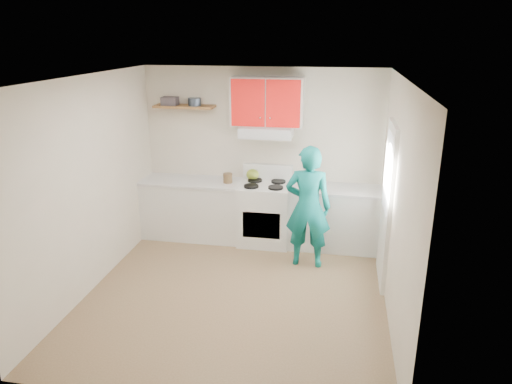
% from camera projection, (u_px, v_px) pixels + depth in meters
% --- Properties ---
extents(floor, '(3.80, 3.80, 0.00)m').
position_uv_depth(floor, '(236.00, 293.00, 5.81)').
color(floor, brown).
rests_on(floor, ground).
extents(ceiling, '(3.60, 3.80, 0.04)m').
position_uv_depth(ceiling, '(233.00, 78.00, 4.98)').
color(ceiling, white).
rests_on(ceiling, floor).
extents(back_wall, '(3.60, 0.04, 2.60)m').
position_uv_depth(back_wall, '(262.00, 154.00, 7.17)').
color(back_wall, beige).
rests_on(back_wall, floor).
extents(front_wall, '(3.60, 0.04, 2.60)m').
position_uv_depth(front_wall, '(180.00, 272.00, 3.63)').
color(front_wall, beige).
rests_on(front_wall, floor).
extents(left_wall, '(0.04, 3.80, 2.60)m').
position_uv_depth(left_wall, '(90.00, 185.00, 5.70)').
color(left_wall, beige).
rests_on(left_wall, floor).
extents(right_wall, '(0.04, 3.80, 2.60)m').
position_uv_depth(right_wall, '(397.00, 203.00, 5.09)').
color(right_wall, beige).
rests_on(right_wall, floor).
extents(door, '(0.05, 0.85, 2.05)m').
position_uv_depth(door, '(387.00, 205.00, 5.84)').
color(door, white).
rests_on(door, floor).
extents(door_glass, '(0.01, 0.55, 0.95)m').
position_uv_depth(door_glass, '(388.00, 172.00, 5.71)').
color(door_glass, white).
rests_on(door_glass, door).
extents(counter_left, '(1.52, 0.60, 0.90)m').
position_uv_depth(counter_left, '(193.00, 209.00, 7.34)').
color(counter_left, silver).
rests_on(counter_left, floor).
extents(counter_right, '(1.32, 0.60, 0.90)m').
position_uv_depth(counter_right, '(334.00, 218.00, 6.97)').
color(counter_right, silver).
rests_on(counter_right, floor).
extents(stove, '(0.76, 0.65, 0.92)m').
position_uv_depth(stove, '(265.00, 214.00, 7.12)').
color(stove, white).
rests_on(stove, floor).
extents(range_hood, '(0.76, 0.44, 0.15)m').
position_uv_depth(range_hood, '(267.00, 132.00, 6.82)').
color(range_hood, silver).
rests_on(range_hood, back_wall).
extents(upper_cabinets, '(1.02, 0.33, 0.70)m').
position_uv_depth(upper_cabinets, '(267.00, 102.00, 6.74)').
color(upper_cabinets, red).
rests_on(upper_cabinets, back_wall).
extents(shelf, '(0.90, 0.30, 0.04)m').
position_uv_depth(shelf, '(185.00, 106.00, 7.00)').
color(shelf, brown).
rests_on(shelf, back_wall).
extents(books, '(0.24, 0.18, 0.12)m').
position_uv_depth(books, '(170.00, 101.00, 6.97)').
color(books, '#40383E').
rests_on(books, shelf).
extents(tin, '(0.23, 0.23, 0.12)m').
position_uv_depth(tin, '(195.00, 102.00, 6.91)').
color(tin, '#333D4C').
rests_on(tin, shelf).
extents(kettle, '(0.20, 0.20, 0.17)m').
position_uv_depth(kettle, '(253.00, 175.00, 7.19)').
color(kettle, olive).
rests_on(kettle, stove).
extents(crock, '(0.17, 0.17, 0.17)m').
position_uv_depth(crock, '(228.00, 179.00, 7.05)').
color(crock, '#503B23').
rests_on(crock, counter_left).
extents(cutting_board, '(0.31, 0.26, 0.02)m').
position_uv_depth(cutting_board, '(320.00, 188.00, 6.86)').
color(cutting_board, olive).
rests_on(cutting_board, counter_right).
extents(silicone_mat, '(0.30, 0.26, 0.01)m').
position_uv_depth(silicone_mat, '(360.00, 192.00, 6.71)').
color(silicone_mat, '#B11220').
rests_on(silicone_mat, counter_right).
extents(person, '(0.62, 0.41, 1.69)m').
position_uv_depth(person, '(308.00, 207.00, 6.30)').
color(person, '#0C716E').
rests_on(person, floor).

